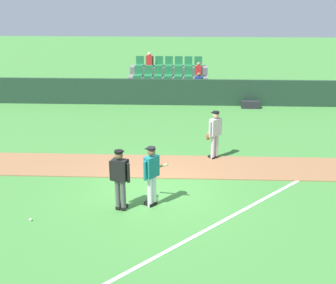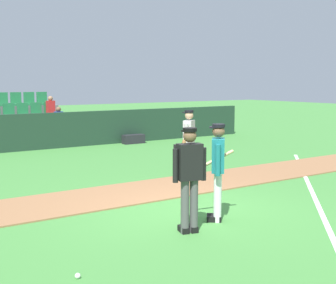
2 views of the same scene
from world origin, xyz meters
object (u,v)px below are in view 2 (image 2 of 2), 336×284
object	(u,v)px
equipment_bag	(133,139)
runner_grey_jersey	(189,141)
batter_teal_jersey	(218,168)
umpire_home_plate	(189,174)
baseball	(78,276)

from	to	relation	value
equipment_bag	runner_grey_jersey	bearing A→B (deg)	-108.37
batter_teal_jersey	equipment_bag	size ratio (longest dim) A/B	1.96
umpire_home_plate	equipment_bag	xyz separation A→B (m)	(5.00, 10.45, -0.82)
umpire_home_plate	runner_grey_jersey	xyz separation A→B (m)	(2.77, 3.74, -0.04)
runner_grey_jersey	equipment_bag	size ratio (longest dim) A/B	1.96
baseball	batter_teal_jersey	bearing A→B (deg)	17.28
baseball	equipment_bag	distance (m)	13.34
runner_grey_jersey	batter_teal_jersey	bearing A→B (deg)	-119.15
umpire_home_plate	baseball	world-z (taller)	umpire_home_plate
batter_teal_jersey	baseball	size ratio (longest dim) A/B	23.78
batter_teal_jersey	umpire_home_plate	bearing A→B (deg)	-162.50
umpire_home_plate	baseball	distance (m)	2.60
batter_teal_jersey	equipment_bag	world-z (taller)	batter_teal_jersey
runner_grey_jersey	baseball	world-z (taller)	runner_grey_jersey
umpire_home_plate	equipment_bag	world-z (taller)	umpire_home_plate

